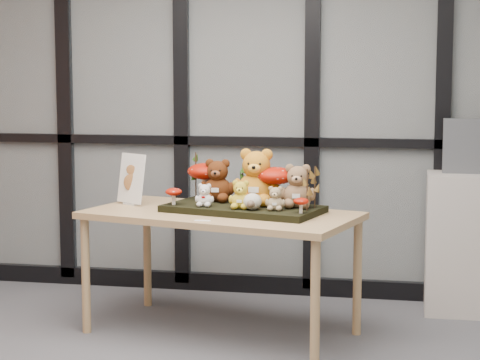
% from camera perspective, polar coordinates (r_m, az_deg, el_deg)
% --- Properties ---
extents(room_shell, '(5.00, 5.00, 5.00)m').
position_cam_1_polar(room_shell, '(3.49, -7.22, 9.76)').
color(room_shell, '#BBB8B0').
rests_on(room_shell, floor).
extents(glass_partition, '(4.90, 0.06, 2.78)m').
position_cam_1_polar(glass_partition, '(5.89, 0.40, 6.13)').
color(glass_partition, '#2D383F').
rests_on(glass_partition, floor).
extents(display_table, '(1.68, 1.14, 0.72)m').
position_cam_1_polar(display_table, '(4.99, -1.26, -2.88)').
color(display_table, '#A38158').
rests_on(display_table, floor).
extents(diorama_tray, '(0.96, 0.66, 0.04)m').
position_cam_1_polar(diorama_tray, '(4.98, 0.21, -1.91)').
color(diorama_tray, black).
rests_on(diorama_tray, display_table).
extents(bear_pooh_yellow, '(0.33, 0.31, 0.36)m').
position_cam_1_polar(bear_pooh_yellow, '(5.00, 1.08, 0.40)').
color(bear_pooh_yellow, orange).
rests_on(bear_pooh_yellow, diorama_tray).
extents(bear_brown_medium, '(0.25, 0.24, 0.28)m').
position_cam_1_polar(bear_brown_medium, '(5.13, -1.48, 0.13)').
color(bear_brown_medium, '#491F0B').
rests_on(bear_brown_medium, diorama_tray).
extents(bear_tan_back, '(0.25, 0.23, 0.27)m').
position_cam_1_polar(bear_tan_back, '(4.90, 3.82, -0.24)').
color(bear_tan_back, brown).
rests_on(bear_tan_back, diorama_tray).
extents(bear_small_yellow, '(0.16, 0.15, 0.18)m').
position_cam_1_polar(bear_small_yellow, '(4.85, 0.05, -0.86)').
color(bear_small_yellow, gold).
rests_on(bear_small_yellow, diorama_tray).
extents(bear_white_bow, '(0.13, 0.13, 0.15)m').
position_cam_1_polar(bear_white_bow, '(4.94, -2.33, -0.92)').
color(bear_white_bow, silver).
rests_on(bear_white_bow, diorama_tray).
extents(bear_beige_small, '(0.14, 0.13, 0.15)m').
position_cam_1_polar(bear_beige_small, '(4.80, 2.35, -1.13)').
color(bear_beige_small, '#A0875F').
rests_on(bear_beige_small, diorama_tray).
extents(plush_cream_hedgehog, '(0.09, 0.09, 0.10)m').
position_cam_1_polar(plush_cream_hedgehog, '(4.82, 0.82, -1.37)').
color(plush_cream_hedgehog, beige).
rests_on(plush_cream_hedgehog, diorama_tray).
extents(mushroom_back_left, '(0.22, 0.22, 0.24)m').
position_cam_1_polar(mushroom_back_left, '(5.22, -2.27, 0.05)').
color(mushroom_back_left, '#921104').
rests_on(mushroom_back_left, diorama_tray).
extents(mushroom_back_right, '(0.22, 0.22, 0.24)m').
position_cam_1_polar(mushroom_back_right, '(4.98, 2.36, -0.27)').
color(mushroom_back_right, '#921104').
rests_on(mushroom_back_right, diorama_tray).
extents(mushroom_front_left, '(0.10, 0.10, 0.11)m').
position_cam_1_polar(mushroom_front_left, '(5.02, -4.38, -1.02)').
color(mushroom_front_left, '#921104').
rests_on(mushroom_front_left, diorama_tray).
extents(mushroom_front_right, '(0.08, 0.08, 0.09)m').
position_cam_1_polar(mushroom_front_right, '(4.71, 4.02, -1.63)').
color(mushroom_front_right, '#921104').
rests_on(mushroom_front_right, diorama_tray).
extents(sprig_green_far_left, '(0.05, 0.05, 0.28)m').
position_cam_1_polar(sprig_green_far_left, '(5.23, -2.92, 0.29)').
color(sprig_green_far_left, '#0F380C').
rests_on(sprig_green_far_left, diorama_tray).
extents(sprig_green_mid_left, '(0.05, 0.05, 0.22)m').
position_cam_1_polar(sprig_green_mid_left, '(5.21, -1.37, -0.10)').
color(sprig_green_mid_left, '#0F380C').
rests_on(sprig_green_mid_left, diorama_tray).
extents(sprig_dry_far_right, '(0.05, 0.05, 0.24)m').
position_cam_1_polar(sprig_dry_far_right, '(4.89, 4.93, -0.48)').
color(sprig_dry_far_right, brown).
rests_on(sprig_dry_far_right, diorama_tray).
extents(sprig_dry_mid_right, '(0.05, 0.05, 0.23)m').
position_cam_1_polar(sprig_dry_mid_right, '(4.78, 4.43, -0.66)').
color(sprig_dry_mid_right, brown).
rests_on(sprig_dry_mid_right, diorama_tray).
extents(sprig_green_centre, '(0.05, 0.05, 0.22)m').
position_cam_1_polar(sprig_green_centre, '(5.15, 0.19, -0.17)').
color(sprig_green_centre, '#0F380C').
rests_on(sprig_green_centre, diorama_tray).
extents(sign_holder, '(0.21, 0.16, 0.31)m').
position_cam_1_polar(sign_holder, '(5.29, -7.14, -0.05)').
color(sign_holder, silver).
rests_on(sign_holder, display_table).
extents(label_card, '(0.09, 0.03, 0.00)m').
position_cam_1_polar(label_card, '(4.69, -2.48, -2.68)').
color(label_card, white).
rests_on(label_card, display_table).
extents(cabinet, '(0.66, 0.39, 0.88)m').
position_cam_1_polar(cabinet, '(5.67, 15.46, -4.07)').
color(cabinet, '#ADA39B').
rests_on(cabinet, floor).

